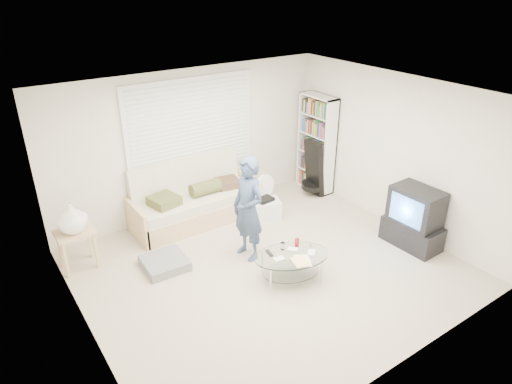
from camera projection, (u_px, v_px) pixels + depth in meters
ground at (269, 268)px, 6.59m from camera, size 5.00×5.00×0.00m
room_shell at (250, 153)px, 6.24m from camera, size 5.02×4.52×2.51m
window_blinds at (192, 127)px, 7.55m from camera, size 2.32×0.08×1.62m
futon_sofa at (194, 202)px, 7.73m from camera, size 2.15×0.87×1.05m
grey_floor_pillow at (165, 263)px, 6.59m from camera, size 0.63×0.63×0.14m
side_table at (72, 220)px, 6.30m from camera, size 0.52×0.42×1.03m
bookshelf at (316, 144)px, 8.62m from camera, size 0.29×0.78×1.85m
guitar_case at (314, 172)px, 8.55m from camera, size 0.38×0.39×1.07m
floor_fan at (264, 189)px, 8.04m from camera, size 0.43×0.28×0.69m
storage_bin at (265, 208)px, 7.90m from camera, size 0.61×0.51×0.36m
tv_unit at (414, 219)px, 6.96m from camera, size 0.51×0.89×0.96m
coffee_table at (292, 260)px, 6.23m from camera, size 1.20×0.97×0.51m
standing_person at (248, 209)px, 6.55m from camera, size 0.43×0.61×1.58m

